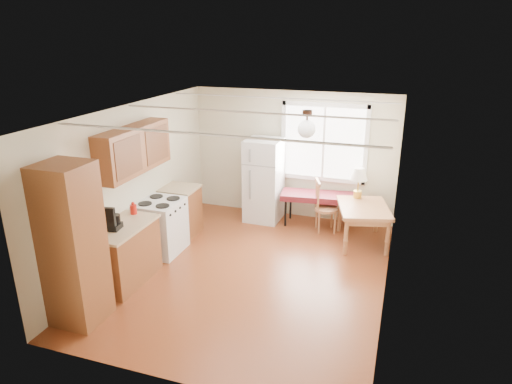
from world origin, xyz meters
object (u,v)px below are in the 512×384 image
at_px(chair, 322,203).
at_px(dining_table, 363,212).
at_px(refrigerator, 264,180).
at_px(bench, 319,197).

bearing_deg(chair, dining_table, -39.27).
distance_m(refrigerator, dining_table, 2.04).
distance_m(refrigerator, bench, 1.12).
bearing_deg(dining_table, bench, 136.26).
height_order(bench, dining_table, dining_table).
xyz_separation_m(refrigerator, chair, (1.19, -0.23, -0.25)).
relative_size(refrigerator, bench, 1.10).
distance_m(refrigerator, chair, 1.23).
bearing_deg(refrigerator, dining_table, -12.85).
bearing_deg(bench, chair, -74.60).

